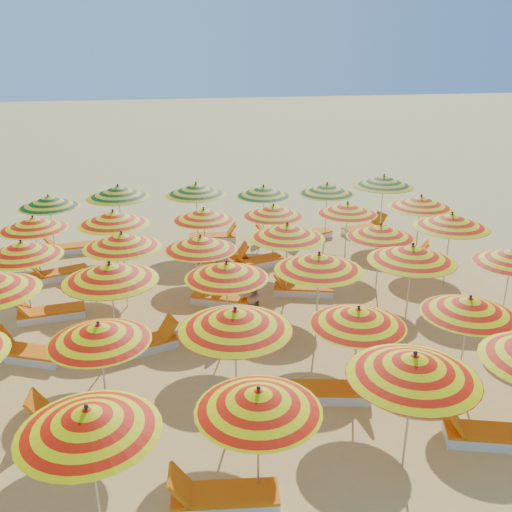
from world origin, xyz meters
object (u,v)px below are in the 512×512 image
object	(u,v)px
umbrella_18	(22,249)
umbrella_3	(414,366)
umbrella_29	(421,202)
lounger_15	(256,262)
umbrella_8	(235,320)
umbrella_33	(263,191)
beachgoer_a	(222,271)
umbrella_9	(358,317)
lounger_17	(71,248)
lounger_8	(143,345)
lounger_20	(309,236)
umbrella_13	(110,272)
umbrella_14	(227,270)
umbrella_10	(469,306)
umbrella_30	(49,202)
umbrella_28	(348,209)
lounger_10	(50,313)
umbrella_2	(258,400)
umbrella_32	(196,189)
umbrella_26	(204,214)
umbrella_22	(380,231)
lounger_16	(402,255)
beachgoer_b	(250,295)
umbrella_20	(200,243)
umbrella_35	(384,181)
lounger_14	(223,261)
umbrella_15	(319,262)
umbrella_7	(99,333)
lounger_0	(222,498)
lounger_19	(278,236)
lounger_12	(302,289)
lounger_5	(331,392)
lounger_13	(58,274)
umbrella_31	(118,192)
umbrella_34	(327,189)
umbrella_1	(88,420)
umbrella_23	(451,221)
umbrella_19	(122,240)
lounger_1	(490,435)
lounger_9	(249,336)
umbrella_25	(113,218)
umbrella_27	(273,211)
umbrella_24	(33,223)
lounger_21	(365,229)

from	to	relation	value
umbrella_18	umbrella_3	bearing A→B (deg)	-44.74
umbrella_29	lounger_15	distance (m)	5.75
umbrella_29	umbrella_8	bearing A→B (deg)	-134.89
umbrella_33	beachgoer_a	bearing A→B (deg)	-114.96
umbrella_9	lounger_17	bearing A→B (deg)	124.28
lounger_8	lounger_20	world-z (taller)	same
umbrella_13	umbrella_14	distance (m)	2.66
umbrella_10	umbrella_30	size ratio (longest dim) A/B	0.93
umbrella_28	lounger_10	size ratio (longest dim) A/B	1.19
umbrella_2	umbrella_32	size ratio (longest dim) A/B	0.87
umbrella_26	umbrella_33	bearing A→B (deg)	45.10
umbrella_22	lounger_16	world-z (taller)	umbrella_22
lounger_10	beachgoer_b	bearing A→B (deg)	161.77
umbrella_20	lounger_10	xyz separation A→B (m)	(-4.07, -0.09, -1.68)
umbrella_35	lounger_14	size ratio (longest dim) A/B	1.33
umbrella_15	lounger_17	size ratio (longest dim) A/B	1.44
umbrella_7	lounger_0	xyz separation A→B (m)	(1.92, -2.78, -1.66)
umbrella_7	lounger_19	distance (m)	11.23
umbrella_15	lounger_20	distance (m)	7.57
lounger_12	umbrella_30	bearing A→B (deg)	-15.98
umbrella_8	lounger_5	bearing A→B (deg)	2.37
umbrella_10	umbrella_14	bearing A→B (deg)	149.34
umbrella_9	lounger_19	world-z (taller)	umbrella_9
lounger_14	lounger_13	bearing A→B (deg)	179.63
umbrella_31	umbrella_34	xyz separation A→B (m)	(7.34, -0.44, -0.14)
umbrella_2	umbrella_13	world-z (taller)	umbrella_13
lounger_20	lounger_15	bearing A→B (deg)	20.17
umbrella_1	umbrella_23	world-z (taller)	umbrella_23
umbrella_8	umbrella_19	distance (m)	5.76
beachgoer_a	umbrella_34	bearing A→B (deg)	24.27
umbrella_34	lounger_1	xyz separation A→B (m)	(-0.41, -11.54, -1.75)
umbrella_23	umbrella_8	bearing A→B (deg)	-144.94
umbrella_34	lounger_9	size ratio (longest dim) A/B	1.39
umbrella_31	lounger_16	distance (m)	9.91
lounger_13	lounger_17	bearing A→B (deg)	-112.16
umbrella_26	lounger_15	xyz separation A→B (m)	(1.63, -0.21, -1.65)
umbrella_25	lounger_19	bearing A→B (deg)	25.51
umbrella_27	lounger_16	xyz separation A→B (m)	(4.36, -0.43, -1.66)
umbrella_3	umbrella_20	xyz separation A→B (m)	(-2.76, 7.13, -0.21)
umbrella_1	lounger_17	size ratio (longest dim) A/B	1.52
umbrella_27	lounger_1	xyz separation A→B (m)	(2.01, -9.49, -1.66)
umbrella_28	lounger_8	distance (m)	8.34
lounger_15	beachgoer_b	world-z (taller)	beachgoer_b
umbrella_9	umbrella_24	size ratio (longest dim) A/B	1.03
umbrella_27	lounger_8	bearing A→B (deg)	-130.65
beachgoer_b	lounger_1	bearing A→B (deg)	95.05
umbrella_9	beachgoer_b	xyz separation A→B (m)	(-1.50, 3.82, -1.12)
lounger_0	lounger_14	bearing A→B (deg)	-90.81
umbrella_28	lounger_21	distance (m)	3.61
umbrella_13	umbrella_30	size ratio (longest dim) A/B	0.97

